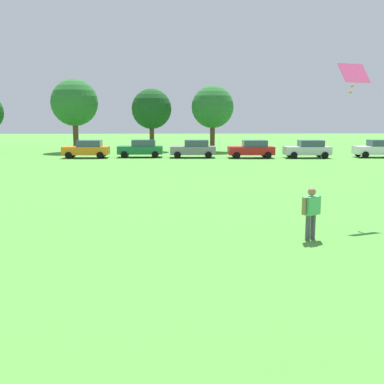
{
  "coord_description": "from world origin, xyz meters",
  "views": [
    {
      "loc": [
        3.66,
        -1.09,
        3.81
      ],
      "look_at": [
        4.04,
        10.84,
        1.88
      ],
      "focal_mm": 43.36,
      "sensor_mm": 36.0,
      "label": 1
    }
  ],
  "objects_px": {
    "parked_car_silver_4": "(308,149)",
    "tree_right": "(152,109)",
    "parked_car_red_3": "(252,149)",
    "parked_car_gray_2": "(194,149)",
    "adult_bystander": "(311,209)",
    "kite": "(354,75)",
    "parked_car_green_1": "(141,148)",
    "parked_car_white_5": "(378,148)",
    "parked_car_orange_0": "(87,149)",
    "tree_far_right": "(213,107)",
    "tree_left": "(74,103)"
  },
  "relations": [
    {
      "from": "kite",
      "to": "parked_car_white_5",
      "type": "distance_m",
      "value": 30.14
    },
    {
      "from": "parked_car_white_5",
      "to": "kite",
      "type": "bearing_deg",
      "value": 64.42
    },
    {
      "from": "parked_car_orange_0",
      "to": "parked_car_red_3",
      "type": "relative_size",
      "value": 1.0
    },
    {
      "from": "kite",
      "to": "parked_car_red_3",
      "type": "xyz_separation_m",
      "value": [
        0.61,
        26.62,
        -4.5
      ]
    },
    {
      "from": "tree_left",
      "to": "tree_right",
      "type": "height_order",
      "value": "tree_left"
    },
    {
      "from": "parked_car_gray_2",
      "to": "tree_left",
      "type": "bearing_deg",
      "value": -31.6
    },
    {
      "from": "parked_car_gray_2",
      "to": "tree_far_right",
      "type": "bearing_deg",
      "value": -106.68
    },
    {
      "from": "kite",
      "to": "tree_right",
      "type": "height_order",
      "value": "tree_right"
    },
    {
      "from": "kite",
      "to": "parked_car_gray_2",
      "type": "distance_m",
      "value": 27.97
    },
    {
      "from": "parked_car_orange_0",
      "to": "parked_car_silver_4",
      "type": "relative_size",
      "value": 1.0
    },
    {
      "from": "parked_car_silver_4",
      "to": "tree_right",
      "type": "distance_m",
      "value": 18.51
    },
    {
      "from": "adult_bystander",
      "to": "tree_right",
      "type": "bearing_deg",
      "value": 66.2
    },
    {
      "from": "parked_car_green_1",
      "to": "parked_car_red_3",
      "type": "height_order",
      "value": "same"
    },
    {
      "from": "adult_bystander",
      "to": "kite",
      "type": "relative_size",
      "value": 1.33
    },
    {
      "from": "parked_car_silver_4",
      "to": "tree_left",
      "type": "distance_m",
      "value": 25.64
    },
    {
      "from": "tree_left",
      "to": "tree_far_right",
      "type": "relative_size",
      "value": 1.09
    },
    {
      "from": "parked_car_orange_0",
      "to": "tree_left",
      "type": "xyz_separation_m",
      "value": [
        -2.71,
        7.95,
        4.55
      ]
    },
    {
      "from": "parked_car_orange_0",
      "to": "tree_right",
      "type": "xyz_separation_m",
      "value": [
        5.7,
        8.97,
        3.89
      ]
    },
    {
      "from": "parked_car_orange_0",
      "to": "parked_car_red_3",
      "type": "xyz_separation_m",
      "value": [
        15.68,
        -0.52,
        0.0
      ]
    },
    {
      "from": "kite",
      "to": "parked_car_orange_0",
      "type": "bearing_deg",
      "value": 119.05
    },
    {
      "from": "parked_car_silver_4",
      "to": "tree_right",
      "type": "relative_size",
      "value": 0.61
    },
    {
      "from": "parked_car_red_3",
      "to": "tree_left",
      "type": "height_order",
      "value": "tree_left"
    },
    {
      "from": "parked_car_gray_2",
      "to": "parked_car_red_3",
      "type": "height_order",
      "value": "same"
    },
    {
      "from": "tree_left",
      "to": "parked_car_orange_0",
      "type": "bearing_deg",
      "value": -71.19
    },
    {
      "from": "parked_car_white_5",
      "to": "tree_right",
      "type": "distance_m",
      "value": 24.38
    },
    {
      "from": "adult_bystander",
      "to": "parked_car_gray_2",
      "type": "relative_size",
      "value": 0.38
    },
    {
      "from": "adult_bystander",
      "to": "tree_far_right",
      "type": "height_order",
      "value": "tree_far_right"
    },
    {
      "from": "parked_car_orange_0",
      "to": "tree_right",
      "type": "height_order",
      "value": "tree_right"
    },
    {
      "from": "tree_far_right",
      "to": "parked_car_green_1",
      "type": "bearing_deg",
      "value": -135.05
    },
    {
      "from": "tree_right",
      "to": "parked_car_green_1",
      "type": "bearing_deg",
      "value": -94.12
    },
    {
      "from": "parked_car_green_1",
      "to": "parked_car_white_5",
      "type": "height_order",
      "value": "same"
    },
    {
      "from": "parked_car_orange_0",
      "to": "tree_far_right",
      "type": "relative_size",
      "value": 0.59
    },
    {
      "from": "adult_bystander",
      "to": "parked_car_white_5",
      "type": "height_order",
      "value": "parked_car_white_5"
    },
    {
      "from": "adult_bystander",
      "to": "parked_car_white_5",
      "type": "xyz_separation_m",
      "value": [
        15.18,
        30.05,
        -0.13
      ]
    },
    {
      "from": "tree_left",
      "to": "parked_car_green_1",
      "type": "bearing_deg",
      "value": -43.13
    },
    {
      "from": "tree_left",
      "to": "tree_right",
      "type": "xyz_separation_m",
      "value": [
        8.41,
        1.02,
        -0.66
      ]
    },
    {
      "from": "parked_car_red_3",
      "to": "parked_car_gray_2",
      "type": "bearing_deg",
      "value": -5.68
    },
    {
      "from": "parked_car_silver_4",
      "to": "parked_car_white_5",
      "type": "bearing_deg",
      "value": -176.49
    },
    {
      "from": "kite",
      "to": "parked_car_green_1",
      "type": "distance_m",
      "value": 29.84
    },
    {
      "from": "parked_car_red_3",
      "to": "tree_far_right",
      "type": "bearing_deg",
      "value": -70.1
    },
    {
      "from": "parked_car_green_1",
      "to": "parked_car_silver_4",
      "type": "height_order",
      "value": "same"
    },
    {
      "from": "kite",
      "to": "tree_far_right",
      "type": "height_order",
      "value": "tree_far_right"
    },
    {
      "from": "parked_car_gray_2",
      "to": "parked_car_red_3",
      "type": "bearing_deg",
      "value": 174.32
    },
    {
      "from": "adult_bystander",
      "to": "parked_car_red_3",
      "type": "distance_m",
      "value": 29.93
    },
    {
      "from": "parked_car_silver_4",
      "to": "parked_car_white_5",
      "type": "relative_size",
      "value": 1.0
    },
    {
      "from": "adult_bystander",
      "to": "parked_car_red_3",
      "type": "xyz_separation_m",
      "value": [
        2.93,
        29.79,
        -0.13
      ]
    },
    {
      "from": "kite",
      "to": "parked_car_silver_4",
      "type": "height_order",
      "value": "kite"
    },
    {
      "from": "parked_car_orange_0",
      "to": "parked_car_red_3",
      "type": "bearing_deg",
      "value": 178.12
    },
    {
      "from": "parked_car_silver_4",
      "to": "tree_far_right",
      "type": "distance_m",
      "value": 12.84
    },
    {
      "from": "tree_right",
      "to": "adult_bystander",
      "type": "bearing_deg",
      "value": -79.82
    }
  ]
}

